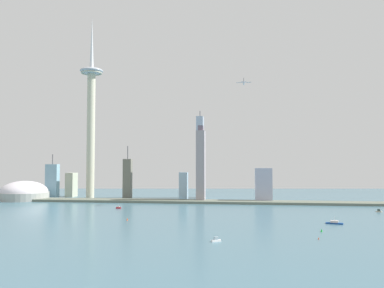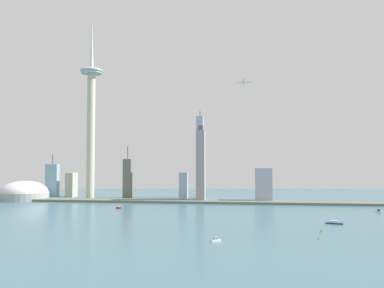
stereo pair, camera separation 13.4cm
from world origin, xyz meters
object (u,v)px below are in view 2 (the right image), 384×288
object	(u,v)px
skyscraper_5	(201,165)
boat_3	(216,240)
skyscraper_0	(128,178)
channel_buoy_2	(319,238)
skyscraper_3	(184,186)
channel_buoy_1	(321,230)
boat_1	(379,211)
skyscraper_4	(264,185)
observation_tower	(91,109)
boat_2	(334,223)
channel_buoy_0	(127,219)
stadium_dome	(24,193)
skyscraper_6	(200,157)
boat_4	(118,208)
skyscraper_1	(71,185)
airplane	(244,83)
skyscraper_2	(52,180)

from	to	relation	value
skyscraper_5	boat_3	distance (m)	341.28
skyscraper_0	channel_buoy_2	world-z (taller)	skyscraper_0
skyscraper_3	channel_buoy_1	bearing A→B (deg)	-59.03
skyscraper_3	boat_1	size ratio (longest dim) A/B	6.61
skyscraper_4	channel_buoy_1	world-z (taller)	skyscraper_4
skyscraper_3	boat_3	world-z (taller)	skyscraper_3
observation_tower	boat_2	world-z (taller)	observation_tower
skyscraper_0	skyscraper_5	bearing A→B (deg)	-21.45
channel_buoy_1	boat_1	bearing A→B (deg)	57.16
skyscraper_4	channel_buoy_1	distance (m)	281.32
skyscraper_5	channel_buoy_0	bearing A→B (deg)	-105.38
stadium_dome	skyscraper_3	world-z (taller)	skyscraper_3
stadium_dome	skyscraper_6	distance (m)	321.67
observation_tower	stadium_dome	bearing A→B (deg)	-163.91
skyscraper_3	channel_buoy_0	size ratio (longest dim) A/B	16.50
skyscraper_5	boat_4	xyz separation A→B (m)	(-107.54, -112.48, -60.38)
skyscraper_1	skyscraper_5	bearing A→B (deg)	-14.40
skyscraper_1	skyscraper_6	world-z (taller)	skyscraper_6
boat_3	skyscraper_5	bearing A→B (deg)	66.82
channel_buoy_1	channel_buoy_2	bearing A→B (deg)	-104.34
observation_tower	airplane	bearing A→B (deg)	-12.48
observation_tower	boat_1	xyz separation A→B (m)	(455.36, -133.96, -162.31)
boat_4	skyscraper_1	bearing A→B (deg)	125.87
skyscraper_6	skyscraper_1	bearing A→B (deg)	-179.18
skyscraper_0	boat_1	bearing A→B (deg)	-22.71
boat_4	observation_tower	bearing A→B (deg)	120.82
boat_3	airplane	xyz separation A→B (m)	(25.50, 296.55, 191.67)
skyscraper_6	boat_2	bearing A→B (deg)	-58.77
skyscraper_2	skyscraper_3	size ratio (longest dim) A/B	1.67
boat_1	boat_3	xyz separation A→B (m)	(-202.92, -224.09, 0.09)
skyscraper_3	channel_buoy_2	distance (m)	374.80
stadium_dome	skyscraper_6	size ratio (longest dim) A/B	0.53
channel_buoy_0	skyscraper_3	bearing A→B (deg)	83.39
boat_2	channel_buoy_0	bearing A→B (deg)	-162.86
channel_buoy_1	channel_buoy_2	world-z (taller)	channel_buoy_1
observation_tower	skyscraper_5	xyz separation A→B (m)	(205.02, -25.49, -101.98)
skyscraper_3	skyscraper_6	bearing A→B (deg)	62.58
skyscraper_6	boat_4	bearing A→B (deg)	-118.43
skyscraper_0	boat_2	distance (m)	419.42
observation_tower	boat_3	world-z (taller)	observation_tower
skyscraper_0	skyscraper_5	distance (m)	157.18
boat_1	skyscraper_4	bearing A→B (deg)	178.73
skyscraper_0	skyscraper_1	xyz separation A→B (m)	(-114.95, 9.87, -13.56)
skyscraper_0	skyscraper_6	xyz separation A→B (m)	(135.78, 13.48, 39.61)
skyscraper_0	channel_buoy_2	bearing A→B (deg)	-52.81
skyscraper_2	boat_1	size ratio (longest dim) A/B	11.06
channel_buoy_1	skyscraper_4	bearing A→B (deg)	98.16
skyscraper_2	channel_buoy_2	distance (m)	573.45
skyscraper_6	boat_1	world-z (taller)	skyscraper_6
observation_tower	boat_1	bearing A→B (deg)	-16.39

